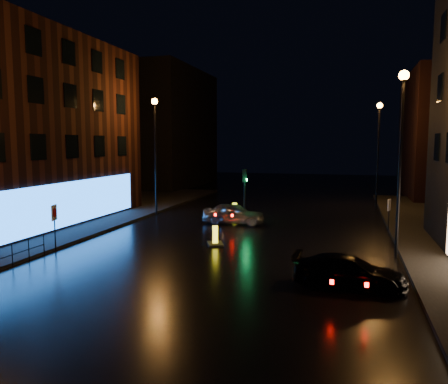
{
  "coord_description": "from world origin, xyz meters",
  "views": [
    {
      "loc": [
        5.61,
        -14.89,
        5.2
      ],
      "look_at": [
        -0.29,
        5.7,
        2.8
      ],
      "focal_mm": 35.0,
      "sensor_mm": 36.0,
      "label": 1
    }
  ],
  "objects_px": {
    "road_sign_right": "(389,208)",
    "traffic_signal": "(245,212)",
    "silver_hatchback": "(234,214)",
    "bollard_far": "(235,214)",
    "dark_sedan": "(349,272)",
    "bollard_near": "(215,241)",
    "road_sign_left": "(54,217)"
  },
  "relations": [
    {
      "from": "bollard_far",
      "to": "road_sign_left",
      "type": "relative_size",
      "value": 0.54
    },
    {
      "from": "bollard_near",
      "to": "bollard_far",
      "type": "bearing_deg",
      "value": 74.1
    },
    {
      "from": "road_sign_right",
      "to": "traffic_signal",
      "type": "bearing_deg",
      "value": 5.9
    },
    {
      "from": "bollard_far",
      "to": "dark_sedan",
      "type": "bearing_deg",
      "value": -56.59
    },
    {
      "from": "bollard_near",
      "to": "road_sign_left",
      "type": "relative_size",
      "value": 0.59
    },
    {
      "from": "silver_hatchback",
      "to": "bollard_far",
      "type": "xyz_separation_m",
      "value": [
        -0.56,
        2.38,
        -0.45
      ]
    },
    {
      "from": "traffic_signal",
      "to": "road_sign_left",
      "type": "distance_m",
      "value": 13.19
    },
    {
      "from": "road_sign_left",
      "to": "bollard_near",
      "type": "bearing_deg",
      "value": 11.81
    },
    {
      "from": "traffic_signal",
      "to": "dark_sedan",
      "type": "relative_size",
      "value": 0.86
    },
    {
      "from": "dark_sedan",
      "to": "silver_hatchback",
      "type": "bearing_deg",
      "value": 34.43
    },
    {
      "from": "bollard_far",
      "to": "road_sign_right",
      "type": "height_order",
      "value": "road_sign_right"
    },
    {
      "from": "traffic_signal",
      "to": "silver_hatchback",
      "type": "relative_size",
      "value": 0.87
    },
    {
      "from": "traffic_signal",
      "to": "bollard_far",
      "type": "distance_m",
      "value": 0.97
    },
    {
      "from": "bollard_far",
      "to": "silver_hatchback",
      "type": "bearing_deg",
      "value": -73.47
    },
    {
      "from": "dark_sedan",
      "to": "bollard_near",
      "type": "distance_m",
      "value": 8.35
    },
    {
      "from": "bollard_near",
      "to": "road_sign_left",
      "type": "bearing_deg",
      "value": -177.35
    },
    {
      "from": "traffic_signal",
      "to": "road_sign_right",
      "type": "height_order",
      "value": "traffic_signal"
    },
    {
      "from": "road_sign_left",
      "to": "silver_hatchback",
      "type": "bearing_deg",
      "value": 41.03
    },
    {
      "from": "silver_hatchback",
      "to": "road_sign_right",
      "type": "height_order",
      "value": "road_sign_right"
    },
    {
      "from": "silver_hatchback",
      "to": "bollard_far",
      "type": "distance_m",
      "value": 2.49
    },
    {
      "from": "road_sign_left",
      "to": "road_sign_right",
      "type": "relative_size",
      "value": 1.12
    },
    {
      "from": "traffic_signal",
      "to": "road_sign_left",
      "type": "relative_size",
      "value": 1.52
    },
    {
      "from": "silver_hatchback",
      "to": "dark_sedan",
      "type": "bearing_deg",
      "value": -149.82
    },
    {
      "from": "bollard_near",
      "to": "bollard_far",
      "type": "height_order",
      "value": "bollard_far"
    },
    {
      "from": "traffic_signal",
      "to": "bollard_far",
      "type": "relative_size",
      "value": 2.84
    },
    {
      "from": "traffic_signal",
      "to": "bollard_near",
      "type": "bearing_deg",
      "value": -87.77
    },
    {
      "from": "silver_hatchback",
      "to": "road_sign_left",
      "type": "height_order",
      "value": "road_sign_left"
    },
    {
      "from": "dark_sedan",
      "to": "road_sign_right",
      "type": "xyz_separation_m",
      "value": [
        2.17,
        10.4,
        0.93
      ]
    },
    {
      "from": "traffic_signal",
      "to": "silver_hatchback",
      "type": "height_order",
      "value": "traffic_signal"
    },
    {
      "from": "bollard_near",
      "to": "road_sign_right",
      "type": "bearing_deg",
      "value": 7.6
    },
    {
      "from": "dark_sedan",
      "to": "bollard_near",
      "type": "bearing_deg",
      "value": 53.77
    },
    {
      "from": "silver_hatchback",
      "to": "bollard_near",
      "type": "bearing_deg",
      "value": -177.57
    }
  ]
}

